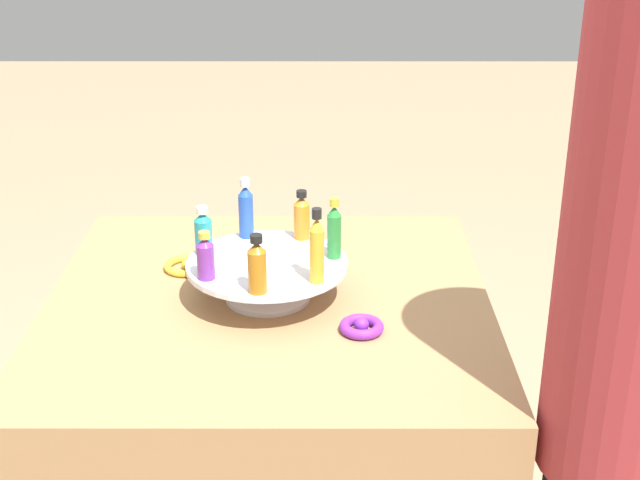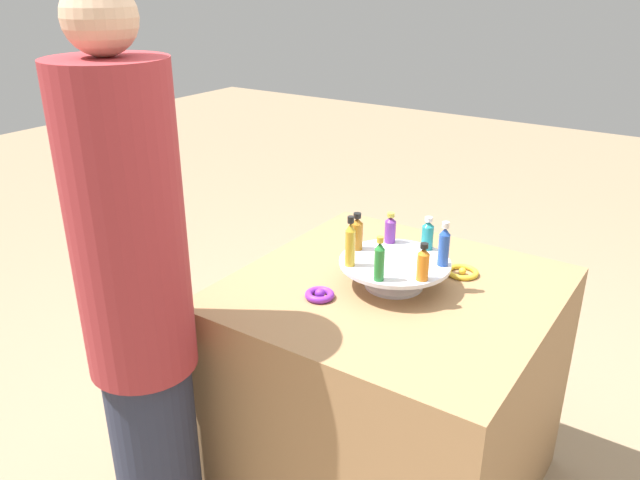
{
  "view_description": "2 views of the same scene",
  "coord_description": "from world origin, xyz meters",
  "px_view_note": "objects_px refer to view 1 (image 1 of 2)",
  "views": [
    {
      "loc": [
        -1.65,
        -0.11,
        1.62
      ],
      "look_at": [
        -0.07,
        -0.11,
        0.95
      ],
      "focal_mm": 50.0,
      "sensor_mm": 36.0,
      "label": 1
    },
    {
      "loc": [
        0.75,
        -1.5,
        1.65
      ],
      "look_at": [
        -0.13,
        -0.2,
        0.97
      ],
      "focal_mm": 35.0,
      "sensor_mm": 36.0,
      "label": 2
    }
  ],
  "objects_px": {
    "bottle_blue": "(246,210)",
    "bottle_gold": "(317,249)",
    "ribbon_bow_purple": "(362,326)",
    "bottle_green": "(334,231)",
    "display_stand": "(267,273)",
    "bottle_teal": "(203,232)",
    "person_figure": "(629,389)",
    "bottle_amber": "(257,266)",
    "bottle_orange": "(302,217)",
    "bottle_purple": "(205,257)",
    "ribbon_bow_gold": "(187,265)"
  },
  "relations": [
    {
      "from": "bottle_green",
      "to": "ribbon_bow_purple",
      "type": "relative_size",
      "value": 1.5
    },
    {
      "from": "ribbon_bow_gold",
      "to": "person_figure",
      "type": "bearing_deg",
      "value": -125.02
    },
    {
      "from": "ribbon_bow_gold",
      "to": "person_figure",
      "type": "distance_m",
      "value": 0.97
    },
    {
      "from": "bottle_orange",
      "to": "bottle_amber",
      "type": "height_order",
      "value": "bottle_amber"
    },
    {
      "from": "bottle_purple",
      "to": "bottle_green",
      "type": "distance_m",
      "value": 0.27
    },
    {
      "from": "bottle_gold",
      "to": "display_stand",
      "type": "bearing_deg",
      "value": 47.4
    },
    {
      "from": "display_stand",
      "to": "bottle_purple",
      "type": "relative_size",
      "value": 3.36
    },
    {
      "from": "ribbon_bow_gold",
      "to": "ribbon_bow_purple",
      "type": "relative_size",
      "value": 1.17
    },
    {
      "from": "display_stand",
      "to": "bottle_amber",
      "type": "bearing_deg",
      "value": 175.98
    },
    {
      "from": "ribbon_bow_purple",
      "to": "bottle_gold",
      "type": "bearing_deg",
      "value": 61.06
    },
    {
      "from": "bottle_blue",
      "to": "bottle_teal",
      "type": "xyz_separation_m",
      "value": [
        -0.09,
        0.08,
        -0.01
      ]
    },
    {
      "from": "person_figure",
      "to": "bottle_purple",
      "type": "bearing_deg",
      "value": 9.29
    },
    {
      "from": "display_stand",
      "to": "bottle_orange",
      "type": "bearing_deg",
      "value": -29.74
    },
    {
      "from": "person_figure",
      "to": "bottle_orange",
      "type": "bearing_deg",
      "value": -10.4
    },
    {
      "from": "bottle_amber",
      "to": "ribbon_bow_gold",
      "type": "xyz_separation_m",
      "value": [
        0.28,
        0.18,
        -0.13
      ]
    },
    {
      "from": "ribbon_bow_gold",
      "to": "bottle_blue",
      "type": "bearing_deg",
      "value": -95.31
    },
    {
      "from": "bottle_teal",
      "to": "bottle_amber",
      "type": "relative_size",
      "value": 0.88
    },
    {
      "from": "bottle_purple",
      "to": "bottle_amber",
      "type": "distance_m",
      "value": 0.12
    },
    {
      "from": "bottle_blue",
      "to": "bottle_orange",
      "type": "bearing_deg",
      "value": -94.02
    },
    {
      "from": "bottle_amber",
      "to": "bottle_gold",
      "type": "distance_m",
      "value": 0.12
    },
    {
      "from": "display_stand",
      "to": "bottle_blue",
      "type": "relative_size",
      "value": 2.47
    },
    {
      "from": "bottle_teal",
      "to": "person_figure",
      "type": "distance_m",
      "value": 0.88
    },
    {
      "from": "display_stand",
      "to": "person_figure",
      "type": "distance_m",
      "value": 0.74
    },
    {
      "from": "bottle_amber",
      "to": "ribbon_bow_gold",
      "type": "height_order",
      "value": "bottle_amber"
    },
    {
      "from": "bottle_blue",
      "to": "bottle_green",
      "type": "height_order",
      "value": "bottle_blue"
    },
    {
      "from": "bottle_teal",
      "to": "ribbon_bow_gold",
      "type": "height_order",
      "value": "bottle_teal"
    },
    {
      "from": "bottle_blue",
      "to": "bottle_gold",
      "type": "distance_m",
      "value": 0.27
    },
    {
      "from": "bottle_green",
      "to": "display_stand",
      "type": "bearing_deg",
      "value": 98.83
    },
    {
      "from": "bottle_green",
      "to": "ribbon_bow_purple",
      "type": "xyz_separation_m",
      "value": [
        -0.16,
        -0.05,
        -0.13
      ]
    },
    {
      "from": "bottle_amber",
      "to": "ribbon_bow_purple",
      "type": "height_order",
      "value": "bottle_amber"
    },
    {
      "from": "bottle_teal",
      "to": "ribbon_bow_purple",
      "type": "relative_size",
      "value": 1.2
    },
    {
      "from": "bottle_orange",
      "to": "bottle_purple",
      "type": "height_order",
      "value": "bottle_orange"
    },
    {
      "from": "bottle_orange",
      "to": "bottle_blue",
      "type": "xyz_separation_m",
      "value": [
        0.01,
        0.12,
        0.01
      ]
    },
    {
      "from": "bottle_teal",
      "to": "person_figure",
      "type": "xyz_separation_m",
      "value": [
        -0.46,
        -0.74,
        -0.08
      ]
    },
    {
      "from": "ribbon_bow_gold",
      "to": "person_figure",
      "type": "relative_size",
      "value": 0.06
    },
    {
      "from": "bottle_orange",
      "to": "bottle_purple",
      "type": "distance_m",
      "value": 0.27
    },
    {
      "from": "bottle_orange",
      "to": "ribbon_bow_gold",
      "type": "bearing_deg",
      "value": 85.29
    },
    {
      "from": "display_stand",
      "to": "bottle_green",
      "type": "distance_m",
      "value": 0.16
    },
    {
      "from": "bottle_teal",
      "to": "ribbon_bow_purple",
      "type": "height_order",
      "value": "bottle_teal"
    },
    {
      "from": "bottle_purple",
      "to": "display_stand",
      "type": "bearing_deg",
      "value": -55.45
    },
    {
      "from": "ribbon_bow_gold",
      "to": "person_figure",
      "type": "height_order",
      "value": "person_figure"
    },
    {
      "from": "bottle_purple",
      "to": "ribbon_bow_purple",
      "type": "bearing_deg",
      "value": -101.75
    },
    {
      "from": "ribbon_bow_gold",
      "to": "ribbon_bow_purple",
      "type": "height_order",
      "value": "ribbon_bow_purple"
    },
    {
      "from": "bottle_amber",
      "to": "ribbon_bow_gold",
      "type": "relative_size",
      "value": 1.17
    },
    {
      "from": "bottle_teal",
      "to": "bottle_green",
      "type": "xyz_separation_m",
      "value": [
        -0.02,
        -0.27,
        0.01
      ]
    },
    {
      "from": "bottle_amber",
      "to": "person_figure",
      "type": "height_order",
      "value": "person_figure"
    },
    {
      "from": "display_stand",
      "to": "bottle_green",
      "type": "relative_size",
      "value": 2.56
    },
    {
      "from": "bottle_teal",
      "to": "bottle_amber",
      "type": "xyz_separation_m",
      "value": [
        -0.18,
        -0.12,
        0.01
      ]
    },
    {
      "from": "bottle_teal",
      "to": "ribbon_bow_purple",
      "type": "bearing_deg",
      "value": -119.53
    },
    {
      "from": "bottle_orange",
      "to": "bottle_purple",
      "type": "bearing_deg",
      "value": 137.4
    }
  ]
}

